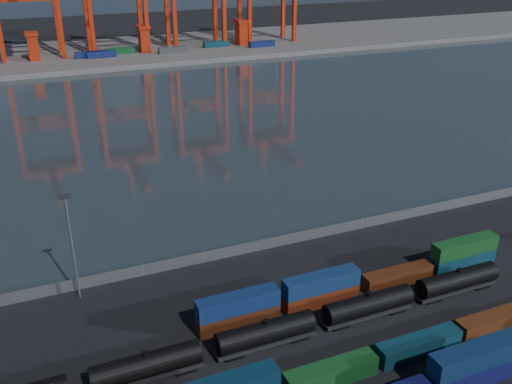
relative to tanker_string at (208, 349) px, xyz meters
name	(u,v)px	position (x,y,z in m)	size (l,w,h in m)	color
ground	(348,352)	(17.00, -5.08, -2.11)	(700.00, 700.00, 0.00)	black
harbor_water	(152,123)	(17.00, 99.92, -2.10)	(700.00, 700.00, 0.00)	#273238
far_quay	(95,54)	(17.00, 204.92, -1.11)	(700.00, 70.00, 2.00)	#514F4C
container_row_south	(483,365)	(29.09, -15.51, 0.14)	(140.83, 2.53, 5.39)	#383A3D
container_row_mid	(405,346)	(22.92, -8.83, -0.23)	(141.09, 2.40, 5.12)	#393A3D
container_row_north	(305,297)	(16.22, 5.45, -0.10)	(128.78, 2.35, 5.01)	#0F214F
tanker_string	(208,349)	(0.00, 0.00, 0.00)	(91.16, 2.93, 4.20)	black
waterfront_fence	(261,245)	(17.00, 22.92, -1.10)	(160.12, 0.12, 2.20)	#595B5E
yard_light_mast	(71,242)	(-13.00, 20.92, 7.19)	(1.60, 0.40, 16.60)	slate
quay_containers	(72,56)	(6.01, 190.38, 1.19)	(172.58, 10.99, 2.60)	navy
straddle_carriers	(90,42)	(14.50, 194.92, 5.71)	(140.00, 7.00, 11.10)	red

